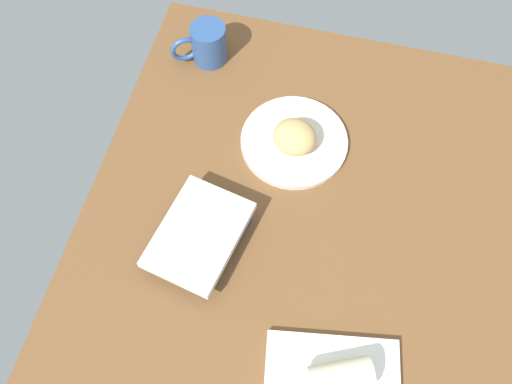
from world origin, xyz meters
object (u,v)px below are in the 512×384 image
(round_plate, at_px, (294,141))
(breakfast_wrap, at_px, (341,377))
(scone_pastry, at_px, (295,137))
(coffee_mug, at_px, (207,44))
(book_stack, at_px, (201,237))

(round_plate, relative_size, breakfast_wrap, 2.14)
(scone_pastry, relative_size, breakfast_wrap, 0.85)
(scone_pastry, relative_size, coffee_mug, 0.77)
(round_plate, relative_size, scone_pastry, 2.50)
(round_plate, height_order, breakfast_wrap, breakfast_wrap)
(round_plate, distance_m, breakfast_wrap, 0.52)
(round_plate, xyz_separation_m, book_stack, (-0.28, 0.13, 0.02))
(breakfast_wrap, xyz_separation_m, coffee_mug, (0.67, 0.44, 0.01))
(book_stack, height_order, coffee_mug, coffee_mug)
(scone_pastry, relative_size, book_stack, 0.40)
(round_plate, bearing_deg, coffee_mug, 53.45)
(breakfast_wrap, bearing_deg, coffee_mug, 8.52)
(round_plate, xyz_separation_m, breakfast_wrap, (-0.48, -0.19, 0.04))
(round_plate, xyz_separation_m, coffee_mug, (0.19, 0.25, 0.04))
(round_plate, bearing_deg, breakfast_wrap, -158.82)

